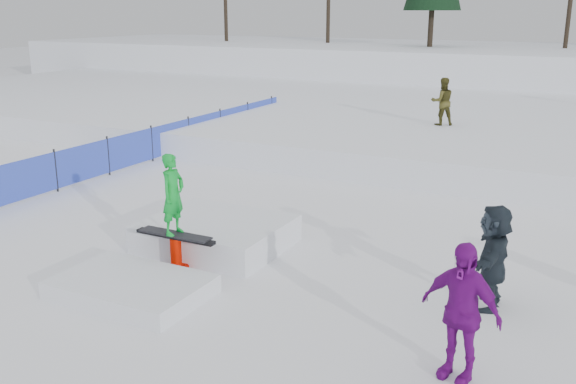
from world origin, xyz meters
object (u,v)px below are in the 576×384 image
at_px(walker_olive, 442,101).
at_px(spectator_dark, 493,257).
at_px(safety_fence, 152,143).
at_px(jib_rail_feature, 195,244).
at_px(spectator_purple, 460,311).

height_order(walker_olive, spectator_dark, walker_olive).
bearing_deg(walker_olive, safety_fence, 6.73).
distance_m(spectator_dark, jib_rail_feature, 5.26).
relative_size(spectator_purple, jib_rail_feature, 0.41).
bearing_deg(safety_fence, jib_rail_feature, -46.02).
height_order(spectator_dark, jib_rail_feature, jib_rail_feature).
distance_m(walker_olive, spectator_dark, 11.91).
distance_m(spectator_purple, spectator_dark, 2.25).
bearing_deg(walker_olive, jib_rail_feature, 51.01).
height_order(walker_olive, jib_rail_feature, walker_olive).
xyz_separation_m(spectator_purple, jib_rail_feature, (-5.21, 1.77, -0.60)).
xyz_separation_m(safety_fence, spectator_purple, (11.00, -7.77, 0.35)).
height_order(safety_fence, jib_rail_feature, jib_rail_feature).
bearing_deg(jib_rail_feature, spectator_dark, 5.19).
bearing_deg(spectator_purple, jib_rail_feature, 176.94).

